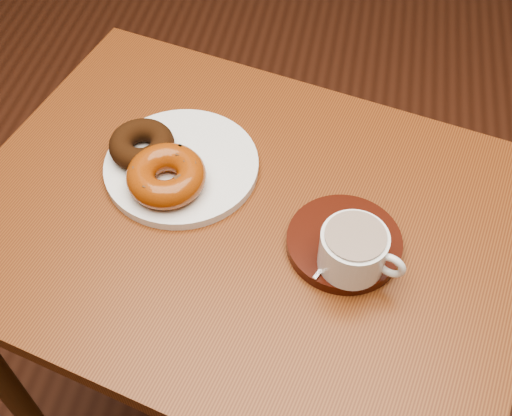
% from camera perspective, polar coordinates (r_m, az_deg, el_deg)
% --- Properties ---
extents(ground, '(6.00, 6.00, 0.00)m').
position_cam_1_polar(ground, '(1.79, 3.23, -9.97)').
color(ground, '#53291A').
rests_on(ground, ground).
extents(cafe_table, '(0.98, 0.82, 0.80)m').
position_cam_1_polar(cafe_table, '(1.08, -1.04, -4.71)').
color(cafe_table, brown).
rests_on(cafe_table, ground).
extents(donut_plate, '(0.29, 0.29, 0.02)m').
position_cam_1_polar(donut_plate, '(1.04, -6.63, 3.75)').
color(donut_plate, white).
rests_on(donut_plate, cafe_table).
extents(donut_cinnamon, '(0.12, 0.12, 0.04)m').
position_cam_1_polar(donut_cinnamon, '(1.04, -10.12, 5.56)').
color(donut_cinnamon, black).
rests_on(donut_cinnamon, donut_plate).
extents(donut_caramel, '(0.14, 0.14, 0.05)m').
position_cam_1_polar(donut_caramel, '(0.99, -7.99, 2.86)').
color(donut_caramel, '#984210').
rests_on(donut_caramel, donut_plate).
extents(saucer, '(0.18, 0.18, 0.02)m').
position_cam_1_polar(saucer, '(0.94, 7.82, -3.09)').
color(saucer, '#370F07').
rests_on(saucer, cafe_table).
extents(coffee_cup, '(0.12, 0.09, 0.07)m').
position_cam_1_polar(coffee_cup, '(0.89, 8.72, -3.69)').
color(coffee_cup, white).
rests_on(coffee_cup, saucer).
extents(teaspoon, '(0.05, 0.09, 0.01)m').
position_cam_1_polar(teaspoon, '(0.93, 7.67, -3.11)').
color(teaspoon, silver).
rests_on(teaspoon, saucer).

